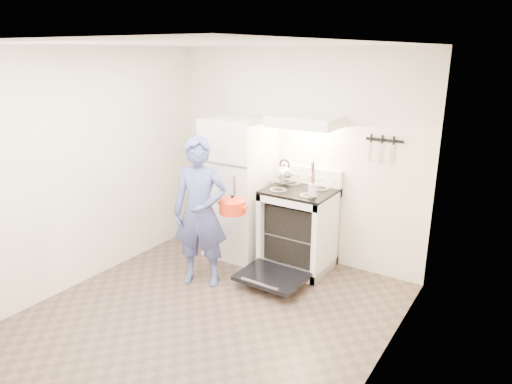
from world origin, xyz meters
TOP-DOWN VIEW (x-y plane):
  - floor at (0.00, 0.00)m, footprint 3.60×3.60m
  - back_wall at (0.00, 1.80)m, footprint 3.20×0.02m
  - refrigerator at (-0.58, 1.45)m, footprint 0.70×0.70m
  - stove_body at (0.23, 1.48)m, footprint 0.76×0.65m
  - cooktop at (0.23, 1.48)m, footprint 0.76×0.65m
  - backsplash at (0.23, 1.76)m, footprint 0.76×0.07m
  - oven_door at (0.23, 0.88)m, footprint 0.70×0.54m
  - oven_rack at (0.23, 1.48)m, footprint 0.60×0.52m
  - range_hood at (0.23, 1.55)m, footprint 0.76×0.50m
  - knife_strip at (1.05, 1.79)m, footprint 0.40×0.02m
  - pizza_stone at (0.23, 1.46)m, footprint 0.34×0.34m
  - tea_kettle at (-0.02, 1.56)m, footprint 0.25×0.20m
  - utensil_jar at (0.48, 1.28)m, footprint 0.09×0.09m
  - person at (-0.48, 0.58)m, footprint 0.70×0.59m
  - dutch_oven at (-0.21, 0.79)m, footprint 0.35×0.28m

SIDE VIEW (x-z plane):
  - floor at x=0.00m, z-range 0.00..0.00m
  - oven_door at x=0.23m, z-range 0.10..0.15m
  - oven_rack at x=0.23m, z-range 0.43..0.45m
  - pizza_stone at x=0.23m, z-range 0.45..0.46m
  - stove_body at x=0.23m, z-range 0.00..0.92m
  - person at x=-0.48m, z-range 0.00..1.62m
  - refrigerator at x=-0.58m, z-range 0.00..1.70m
  - dutch_oven at x=-0.21m, z-range 0.75..0.98m
  - cooktop at x=0.23m, z-range 0.92..0.95m
  - utensil_jar at x=0.48m, z-range 0.98..1.11m
  - backsplash at x=0.23m, z-range 0.95..1.15m
  - tea_kettle at x=-0.02m, z-range 0.95..1.25m
  - back_wall at x=0.00m, z-range 0.00..2.50m
  - knife_strip at x=1.05m, z-range 1.54..1.56m
  - range_hood at x=0.23m, z-range 1.65..1.77m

